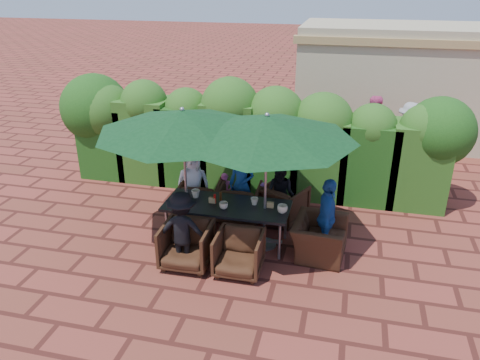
% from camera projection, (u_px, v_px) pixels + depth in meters
% --- Properties ---
extents(ground, '(80.00, 80.00, 0.00)m').
position_uv_depth(ground, '(225.00, 238.00, 8.66)').
color(ground, maroon).
rests_on(ground, ground).
extents(dining_table, '(2.22, 0.90, 0.75)m').
position_uv_depth(dining_table, '(227.00, 208.00, 8.29)').
color(dining_table, black).
rests_on(dining_table, ground).
extents(umbrella_left, '(2.99, 2.99, 2.46)m').
position_uv_depth(umbrella_left, '(183.00, 121.00, 7.86)').
color(umbrella_left, gray).
rests_on(umbrella_left, ground).
extents(umbrella_right, '(2.99, 2.99, 2.46)m').
position_uv_depth(umbrella_right, '(267.00, 127.00, 7.55)').
color(umbrella_right, gray).
rests_on(umbrella_right, ground).
extents(chair_far_left, '(0.87, 0.82, 0.82)m').
position_uv_depth(chair_far_left, '(201.00, 197.00, 9.33)').
color(chair_far_left, black).
rests_on(chair_far_left, ground).
extents(chair_far_mid, '(0.82, 0.77, 0.81)m').
position_uv_depth(chair_far_mid, '(240.00, 200.00, 9.19)').
color(chair_far_mid, black).
rests_on(chair_far_mid, ground).
extents(chair_far_right, '(1.00, 0.98, 0.80)m').
position_uv_depth(chair_far_right, '(284.00, 201.00, 9.16)').
color(chair_far_right, black).
rests_on(chair_far_right, ground).
extents(chair_near_left, '(0.81, 0.77, 0.82)m').
position_uv_depth(chair_near_left, '(187.00, 243.00, 7.73)').
color(chair_near_left, black).
rests_on(chair_near_left, ground).
extents(chair_near_right, '(0.75, 0.71, 0.77)m').
position_uv_depth(chair_near_right, '(239.00, 251.00, 7.54)').
color(chair_near_right, black).
rests_on(chair_near_right, ground).
extents(chair_end_right, '(0.73, 1.04, 0.87)m').
position_uv_depth(chair_end_right, '(320.00, 232.00, 8.00)').
color(chair_end_right, black).
rests_on(chair_end_right, ground).
extents(adult_far_left, '(0.74, 0.53, 1.35)m').
position_uv_depth(adult_far_left, '(193.00, 184.00, 9.26)').
color(adult_far_left, white).
rests_on(adult_far_left, ground).
extents(adult_far_mid, '(0.56, 0.48, 1.40)m').
position_uv_depth(adult_far_mid, '(242.00, 184.00, 9.17)').
color(adult_far_mid, '#1B4A93').
rests_on(adult_far_mid, ground).
extents(adult_far_right, '(0.66, 0.52, 1.21)m').
position_uv_depth(adult_far_right, '(280.00, 195.00, 8.95)').
color(adult_far_right, black).
rests_on(adult_far_right, ground).
extents(adult_near_left, '(0.90, 0.50, 1.34)m').
position_uv_depth(adult_near_left, '(182.00, 230.00, 7.61)').
color(adult_near_left, black).
rests_on(adult_near_left, ground).
extents(adult_end_right, '(0.48, 0.85, 1.40)m').
position_uv_depth(adult_end_right, '(327.00, 218.00, 7.92)').
color(adult_end_right, '#1B4A93').
rests_on(adult_end_right, ground).
extents(child_left, '(0.37, 0.34, 0.83)m').
position_uv_depth(child_left, '(225.00, 193.00, 9.49)').
color(child_left, '#D84C8A').
rests_on(child_left, ground).
extents(child_right, '(0.33, 0.30, 0.75)m').
position_uv_depth(child_right, '(263.00, 201.00, 9.25)').
color(child_right, '#9C4EA9').
rests_on(child_right, ground).
extents(pedestrian_a, '(1.63, 1.20, 1.66)m').
position_uv_depth(pedestrian_a, '(335.00, 132.00, 11.81)').
color(pedestrian_a, '#258931').
rests_on(pedestrian_a, ground).
extents(pedestrian_b, '(0.98, 0.80, 1.76)m').
position_uv_depth(pedestrian_b, '(371.00, 130.00, 11.77)').
color(pedestrian_b, '#D84C8A').
rests_on(pedestrian_b, ground).
extents(pedestrian_c, '(1.17, 0.98, 1.67)m').
position_uv_depth(pedestrian_c, '(408.00, 136.00, 11.48)').
color(pedestrian_c, gray).
rests_on(pedestrian_c, ground).
extents(cup_a, '(0.16, 0.16, 0.12)m').
position_uv_depth(cup_a, '(178.00, 199.00, 8.32)').
color(cup_a, beige).
rests_on(cup_a, dining_table).
extents(cup_b, '(0.16, 0.16, 0.15)m').
position_uv_depth(cup_b, '(196.00, 194.00, 8.50)').
color(cup_b, beige).
rests_on(cup_b, dining_table).
extents(cup_c, '(0.15, 0.15, 0.12)m').
position_uv_depth(cup_c, '(224.00, 205.00, 8.09)').
color(cup_c, beige).
rests_on(cup_c, dining_table).
extents(cup_d, '(0.14, 0.14, 0.13)m').
position_uv_depth(cup_d, '(254.00, 201.00, 8.24)').
color(cup_d, beige).
rests_on(cup_d, dining_table).
extents(cup_e, '(0.18, 0.18, 0.14)m').
position_uv_depth(cup_e, '(282.00, 209.00, 7.95)').
color(cup_e, beige).
rests_on(cup_e, dining_table).
extents(ketchup_bottle, '(0.04, 0.04, 0.17)m').
position_uv_depth(ketchup_bottle, '(215.00, 199.00, 8.28)').
color(ketchup_bottle, '#B20C0A').
rests_on(ketchup_bottle, dining_table).
extents(sauce_bottle, '(0.04, 0.04, 0.17)m').
position_uv_depth(sauce_bottle, '(221.00, 196.00, 8.37)').
color(sauce_bottle, '#4C230C').
rests_on(sauce_bottle, dining_table).
extents(serving_tray, '(0.35, 0.25, 0.02)m').
position_uv_depth(serving_tray, '(180.00, 203.00, 8.31)').
color(serving_tray, tan).
rests_on(serving_tray, dining_table).
extents(number_block_left, '(0.12, 0.06, 0.10)m').
position_uv_depth(number_block_left, '(212.00, 200.00, 8.31)').
color(number_block_left, tan).
rests_on(number_block_left, dining_table).
extents(number_block_right, '(0.12, 0.06, 0.10)m').
position_uv_depth(number_block_right, '(270.00, 205.00, 8.14)').
color(number_block_right, tan).
rests_on(number_block_right, dining_table).
extents(hedge_wall, '(9.10, 1.60, 2.50)m').
position_uv_depth(hedge_wall, '(242.00, 131.00, 10.24)').
color(hedge_wall, '#13380F').
rests_on(hedge_wall, ground).
extents(building, '(6.20, 3.08, 3.20)m').
position_uv_depth(building, '(405.00, 83.00, 13.48)').
color(building, tan).
rests_on(building, ground).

